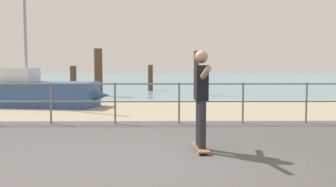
% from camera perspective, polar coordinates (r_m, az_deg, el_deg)
% --- Properties ---
extents(ground_plane, '(24.00, 10.00, 0.04)m').
position_cam_1_polar(ground_plane, '(4.80, -6.25, -13.59)').
color(ground_plane, '#474444').
rests_on(ground_plane, ground).
extents(beach_strip, '(24.00, 6.00, 0.04)m').
position_cam_1_polar(beach_strip, '(12.63, -2.76, -2.34)').
color(beach_strip, tan).
rests_on(beach_strip, ground).
extents(sea_surface, '(72.00, 50.00, 0.04)m').
position_cam_1_polar(sea_surface, '(40.57, -1.36, 2.28)').
color(sea_surface, slate).
rests_on(sea_surface, ground).
extents(railing_fence, '(14.51, 0.05, 1.05)m').
position_cam_1_polar(railing_fence, '(9.39, -13.11, -0.49)').
color(railing_fence, slate).
rests_on(railing_fence, ground).
extents(sailboat, '(5.06, 2.06, 5.32)m').
position_cam_1_polar(sailboat, '(13.81, -19.42, 0.16)').
color(sailboat, '#335184').
rests_on(sailboat, ground).
extents(skateboard, '(0.24, 0.81, 0.08)m').
position_cam_1_polar(skateboard, '(6.39, 5.10, -8.39)').
color(skateboard, brown).
rests_on(skateboard, ground).
extents(skateboarder, '(0.22, 1.45, 1.65)m').
position_cam_1_polar(skateboarder, '(6.24, 5.16, 0.14)').
color(skateboarder, '#26262B').
rests_on(skateboarder, skateboard).
extents(groyne_post_0, '(0.38, 0.38, 1.46)m').
position_cam_1_polar(groyne_post_0, '(23.27, -14.53, 2.39)').
color(groyne_post_0, '#513826').
rests_on(groyne_post_0, ground).
extents(groyne_post_1, '(0.40, 0.40, 2.30)m').
position_cam_1_polar(groyne_post_1, '(18.06, -10.80, 3.25)').
color(groyne_post_1, '#513826').
rests_on(groyne_post_1, ground).
extents(groyne_post_2, '(0.29, 0.29, 1.52)m').
position_cam_1_polar(groyne_post_2, '(21.33, -2.76, 2.44)').
color(groyne_post_2, '#513826').
rests_on(groyne_post_2, ground).
extents(groyne_post_3, '(0.26, 0.26, 2.21)m').
position_cam_1_polar(groyne_post_3, '(18.31, 4.42, 3.19)').
color(groyne_post_3, '#513826').
rests_on(groyne_post_3, ground).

